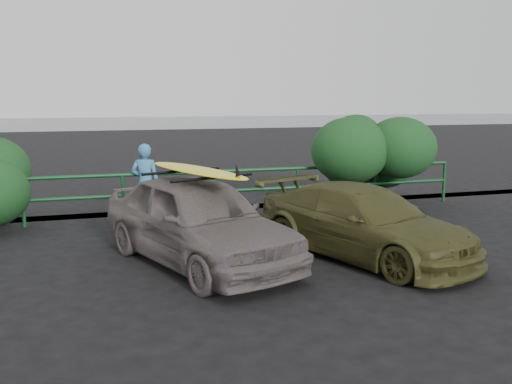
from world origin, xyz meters
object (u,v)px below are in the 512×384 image
(sedan, at_px, (198,220))
(surfboard, at_px, (197,170))
(man, at_px, (146,183))
(guardrail, at_px, (170,195))
(olive_vehicle, at_px, (363,222))

(sedan, relative_size, surfboard, 1.54)
(man, distance_m, surfboard, 3.48)
(sedan, bearing_deg, man, 78.06)
(guardrail, distance_m, sedan, 3.60)
(olive_vehicle, height_order, surfboard, surfboard)
(guardrail, bearing_deg, olive_vehicle, -56.89)
(sedan, height_order, surfboard, surfboard)
(sedan, height_order, man, man)
(sedan, distance_m, man, 3.42)
(guardrail, bearing_deg, surfboard, -91.43)
(sedan, xyz_separation_m, olive_vehicle, (2.71, -0.43, -0.12))
(man, bearing_deg, surfboard, 119.83)
(olive_vehicle, relative_size, surfboard, 1.50)
(sedan, bearing_deg, olive_vehicle, -28.38)
(man, bearing_deg, guardrail, -136.89)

